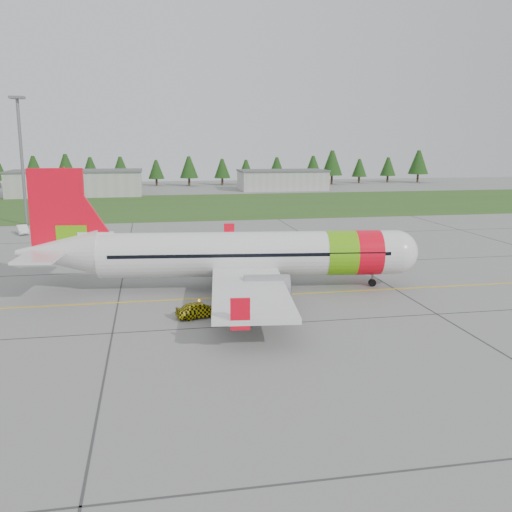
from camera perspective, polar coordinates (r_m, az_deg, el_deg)
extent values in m
plane|color=gray|center=(43.78, 5.95, -6.52)|extent=(320.00, 320.00, 0.00)
cylinder|color=silver|center=(52.41, -0.60, 0.21)|extent=(27.60, 7.26, 4.10)
sphere|color=silver|center=(54.89, 13.78, 0.39)|extent=(4.10, 4.10, 4.10)
cone|color=silver|center=(54.22, -19.21, 0.34)|extent=(7.78, 4.93, 4.10)
cube|color=black|center=(54.92, 14.11, 0.77)|extent=(1.99, 2.91, 0.59)
cylinder|color=#5FB10D|center=(53.54, 8.41, 0.32)|extent=(3.20, 4.47, 4.18)
cylinder|color=red|center=(54.13, 11.02, 0.35)|extent=(2.78, 4.42, 4.18)
cube|color=silver|center=(52.62, -1.17, -1.03)|extent=(9.67, 34.06, 0.38)
cube|color=red|center=(68.89, -2.70, 2.40)|extent=(1.27, 0.34, 2.10)
cube|color=red|center=(36.29, -1.59, -5.83)|extent=(1.27, 0.34, 2.10)
cylinder|color=gray|center=(58.47, 0.11, -0.35)|extent=(4.01, 2.63, 2.21)
cylinder|color=gray|center=(47.25, 1.08, -3.19)|extent=(4.01, 2.63, 2.21)
cube|color=red|center=(53.64, -19.24, 4.03)|extent=(4.84, 0.94, 7.98)
cube|color=#5FB10D|center=(53.66, -17.89, 1.63)|extent=(2.76, 0.76, 2.52)
cube|color=silver|center=(54.31, -19.77, 0.60)|extent=(4.75, 12.39, 0.23)
cylinder|color=slate|center=(54.82, 11.56, -2.23)|extent=(0.19, 0.19, 1.47)
cylinder|color=black|center=(54.91, 11.55, -2.61)|extent=(0.74, 0.38, 0.71)
cylinder|color=slate|center=(55.70, -2.39, -1.51)|extent=(0.23, 0.23, 2.00)
cylinder|color=black|center=(55.79, -2.82, -1.97)|extent=(1.14, 0.60, 1.09)
cylinder|color=slate|center=(49.98, -2.21, -3.01)|extent=(0.23, 0.23, 2.00)
cylinder|color=black|center=(50.09, -2.69, -3.52)|extent=(1.14, 0.60, 1.09)
imported|color=yellow|center=(44.28, -5.72, -3.85)|extent=(1.55, 1.72, 3.65)
imported|color=white|center=(90.93, -22.38, 3.30)|extent=(1.74, 1.69, 3.98)
cube|color=#30561E|center=(123.22, -4.92, 5.09)|extent=(320.00, 50.00, 0.03)
cube|color=gold|center=(51.17, 3.41, -3.82)|extent=(120.00, 0.25, 0.02)
cube|color=#A8A8A3|center=(151.33, -17.49, 6.91)|extent=(32.00, 14.00, 6.00)
cube|color=#A8A8A3|center=(162.54, 2.65, 7.55)|extent=(24.00, 12.00, 5.20)
cylinder|color=slate|center=(99.98, -22.35, 8.58)|extent=(0.50, 0.50, 20.00)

